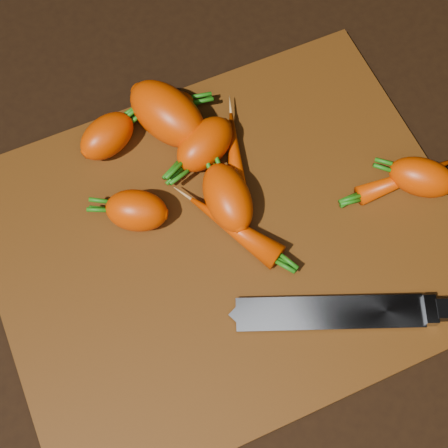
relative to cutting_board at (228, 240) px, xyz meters
name	(u,v)px	position (x,y,z in m)	size (l,w,h in m)	color
ground	(228,244)	(0.00, 0.00, -0.01)	(2.00, 2.00, 0.01)	black
cutting_board	(228,240)	(0.00, 0.00, 0.00)	(0.50, 0.40, 0.01)	#5B2F0B
carrot_0	(107,136)	(-0.08, 0.16, 0.03)	(0.07, 0.04, 0.04)	#D43900
carrot_1	(137,211)	(-0.08, 0.06, 0.03)	(0.07, 0.05, 0.05)	#D43900
carrot_2	(167,114)	(-0.01, 0.15, 0.04)	(0.10, 0.06, 0.06)	#D43900
carrot_3	(228,197)	(0.01, 0.03, 0.03)	(0.08, 0.05, 0.05)	#D43900
carrot_4	(205,144)	(0.02, 0.10, 0.03)	(0.08, 0.05, 0.05)	#D43900
carrot_5	(171,106)	(0.00, 0.17, 0.02)	(0.05, 0.04, 0.04)	#D43900
carrot_6	(422,177)	(0.22, -0.03, 0.03)	(0.07, 0.04, 0.04)	#D43900
carrot_7	(235,160)	(0.04, 0.08, 0.02)	(0.12, 0.03, 0.03)	#D43900
carrot_8	(409,177)	(0.21, -0.02, 0.02)	(0.13, 0.02, 0.02)	#D43900
carrot_9	(234,228)	(0.01, 0.00, 0.02)	(0.11, 0.03, 0.03)	#D43900
knife	(349,312)	(0.08, -0.13, 0.01)	(0.30, 0.15, 0.02)	gray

